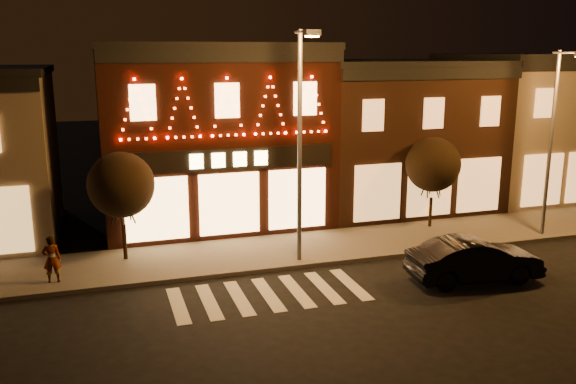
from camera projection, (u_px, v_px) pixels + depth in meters
name	position (u px, v px, depth m)	size (l,w,h in m)	color
ground	(308.00, 349.00, 16.62)	(120.00, 120.00, 0.00)	black
sidewalk_far	(289.00, 250.00, 24.62)	(44.00, 4.00, 0.15)	#47423D
building_pulp	(210.00, 133.00, 28.65)	(10.20, 8.34, 8.30)	black
building_right_a	(391.00, 133.00, 31.55)	(9.20, 8.28, 7.50)	#351D12
building_right_b	(536.00, 124.00, 34.16)	(9.20, 8.28, 7.80)	#746753
streetlamp_mid	(301.00, 130.00, 21.91)	(0.56, 1.96, 8.55)	#59595E
streetlamp_right	(555.00, 130.00, 25.32)	(0.67, 1.80, 7.84)	#59595E
tree_left	(121.00, 185.00, 22.72)	(2.49, 2.49, 4.16)	black
tree_right	(433.00, 165.00, 27.05)	(2.44, 2.44, 4.08)	black
dark_sedan	(474.00, 260.00, 21.37)	(1.64, 4.70, 1.55)	black
pedestrian	(52.00, 259.00, 20.84)	(0.61, 0.40, 1.67)	gray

